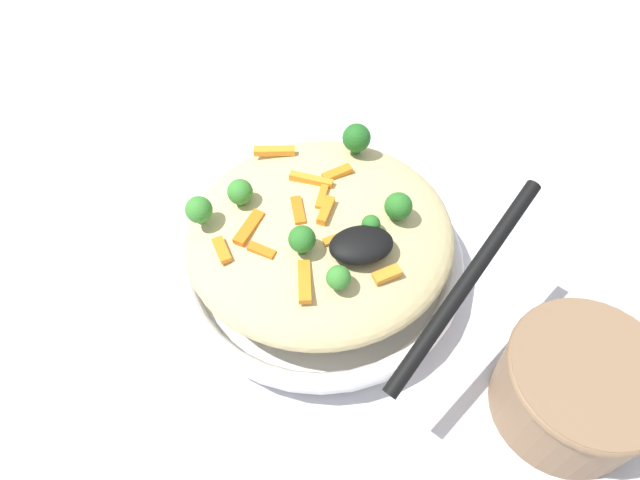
{
  "coord_description": "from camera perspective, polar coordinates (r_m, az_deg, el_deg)",
  "views": [
    {
      "loc": [
        -0.07,
        -0.32,
        0.51
      ],
      "look_at": [
        0.0,
        0.0,
        0.06
      ],
      "focal_mm": 32.77,
      "sensor_mm": 36.0,
      "label": 1
    }
  ],
  "objects": [
    {
      "name": "companion_bowl",
      "position": [
        0.55,
        23.89,
        -12.95
      ],
      "size": [
        0.13,
        0.13,
        0.08
      ],
      "color": "#8C6B4C",
      "rests_on": "ground_plane"
    },
    {
      "name": "broccoli_floret_4",
      "position": [
        0.51,
        4.99,
        1.53
      ],
      "size": [
        0.02,
        0.02,
        0.02
      ],
      "color": "#296820",
      "rests_on": "pasta_mound"
    },
    {
      "name": "ground_plane",
      "position": [
        0.61,
        0.0,
        -3.32
      ],
      "size": [
        2.4,
        2.4,
        0.0
      ],
      "primitive_type": "plane",
      "color": "silver"
    },
    {
      "name": "broccoli_floret_3",
      "position": [
        0.54,
        -7.81,
        4.64
      ],
      "size": [
        0.02,
        0.02,
        0.03
      ],
      "color": "#377928",
      "rests_on": "pasta_mound"
    },
    {
      "name": "carrot_piece_4",
      "position": [
        0.49,
        -1.53,
        -4.08
      ],
      "size": [
        0.02,
        0.04,
        0.01
      ],
      "primitive_type": "cube",
      "rotation": [
        0.0,
        0.0,
        4.55
      ],
      "color": "orange",
      "rests_on": "pasta_mound"
    },
    {
      "name": "carrot_piece_6",
      "position": [
        0.51,
        1.82,
        0.19
      ],
      "size": [
        0.03,
        0.01,
        0.01
      ],
      "primitive_type": "cube",
      "rotation": [
        0.0,
        0.0,
        0.22
      ],
      "color": "orange",
      "rests_on": "pasta_mound"
    },
    {
      "name": "carrot_piece_0",
      "position": [
        0.54,
        0.23,
        4.36
      ],
      "size": [
        0.02,
        0.03,
        0.01
      ],
      "primitive_type": "cube",
      "rotation": [
        0.0,
        0.0,
        4.28
      ],
      "color": "orange",
      "rests_on": "pasta_mound"
    },
    {
      "name": "carrot_piece_3",
      "position": [
        0.59,
        -4.48,
        8.68
      ],
      "size": [
        0.04,
        0.02,
        0.01
      ],
      "primitive_type": "cube",
      "rotation": [
        0.0,
        0.0,
        2.95
      ],
      "color": "orange",
      "rests_on": "pasta_mound"
    },
    {
      "name": "broccoli_floret_5",
      "position": [
        0.53,
        -11.73,
        2.88
      ],
      "size": [
        0.02,
        0.02,
        0.03
      ],
      "color": "#377928",
      "rests_on": "pasta_mound"
    },
    {
      "name": "broccoli_floret_1",
      "position": [
        0.48,
        1.99,
        -3.69
      ],
      "size": [
        0.02,
        0.02,
        0.03
      ],
      "color": "#377928",
      "rests_on": "pasta_mound"
    },
    {
      "name": "carrot_piece_10",
      "position": [
        0.53,
        -7.01,
        1.59
      ],
      "size": [
        0.03,
        0.04,
        0.01
      ],
      "primitive_type": "cube",
      "rotation": [
        0.0,
        0.0,
        0.91
      ],
      "color": "orange",
      "rests_on": "pasta_mound"
    },
    {
      "name": "carrot_piece_5",
      "position": [
        0.55,
        -1.06,
        5.86
      ],
      "size": [
        0.04,
        0.03,
        0.01
      ],
      "primitive_type": "cube",
      "rotation": [
        0.0,
        0.0,
        5.79
      ],
      "color": "orange",
      "rests_on": "pasta_mound"
    },
    {
      "name": "carrot_piece_11",
      "position": [
        0.5,
        6.54,
        -3.36
      ],
      "size": [
        0.03,
        0.02,
        0.01
      ],
      "primitive_type": "cube",
      "rotation": [
        0.0,
        0.0,
        3.37
      ],
      "color": "orange",
      "rests_on": "pasta_mound"
    },
    {
      "name": "carrot_piece_8",
      "position": [
        0.52,
        -9.58,
        -0.95
      ],
      "size": [
        0.02,
        0.03,
        0.01
      ],
      "primitive_type": "cube",
      "rotation": [
        0.0,
        0.0,
        4.92
      ],
      "color": "orange",
      "rests_on": "pasta_mound"
    },
    {
      "name": "carrot_piece_2",
      "position": [
        0.51,
        -5.73,
        -1.04
      ],
      "size": [
        0.03,
        0.02,
        0.01
      ],
      "primitive_type": "cube",
      "rotation": [
        0.0,
        0.0,
        5.62
      ],
      "color": "orange",
      "rests_on": "pasta_mound"
    },
    {
      "name": "serving_spoon",
      "position": [
        0.48,
        7.9,
        -2.0
      ],
      "size": [
        0.17,
        0.16,
        0.08
      ],
      "color": "black",
      "rests_on": "pasta_mound"
    },
    {
      "name": "carrot_piece_1",
      "position": [
        0.52,
        0.64,
        2.64
      ],
      "size": [
        0.02,
        0.03,
        0.01
      ],
      "primitive_type": "cube",
      "rotation": [
        0.0,
        0.0,
        1.05
      ],
      "color": "orange",
      "rests_on": "pasta_mound"
    },
    {
      "name": "carrot_piece_9",
      "position": [
        0.53,
        -2.16,
        2.86
      ],
      "size": [
        0.01,
        0.03,
        0.01
      ],
      "primitive_type": "cube",
      "rotation": [
        0.0,
        0.0,
        4.68
      ],
      "color": "orange",
      "rests_on": "pasta_mound"
    },
    {
      "name": "broccoli_floret_0",
      "position": [
        0.58,
        3.59,
        9.9
      ],
      "size": [
        0.03,
        0.03,
        0.03
      ],
      "color": "#205B1C",
      "rests_on": "pasta_mound"
    },
    {
      "name": "broccoli_floret_6",
      "position": [
        0.49,
        -1.76,
        0.05
      ],
      "size": [
        0.02,
        0.02,
        0.03
      ],
      "color": "#296820",
      "rests_on": "pasta_mound"
    },
    {
      "name": "pasta_mound",
      "position": [
        0.55,
        0.0,
        0.55
      ],
      "size": [
        0.25,
        0.24,
        0.06
      ],
      "primitive_type": "ellipsoid",
      "color": "#DBC689",
      "rests_on": "serving_bowl"
    },
    {
      "name": "carrot_piece_7",
      "position": [
        0.56,
        1.69,
        6.53
      ],
      "size": [
        0.03,
        0.02,
        0.01
      ],
      "primitive_type": "cube",
      "rotation": [
        0.0,
        0.0,
        0.3
      ],
      "color": "orange",
      "rests_on": "pasta_mound"
    },
    {
      "name": "serving_bowl",
      "position": [
        0.59,
        0.0,
        -2.13
      ],
      "size": [
        0.29,
        0.29,
        0.04
      ],
      "color": "silver",
      "rests_on": "ground_plane"
    },
    {
      "name": "broccoli_floret_2",
      "position": [
        0.53,
        7.65,
        3.25
      ],
      "size": [
        0.03,
        0.03,
        0.03
      ],
      "color": "#296820",
      "rests_on": "pasta_mound"
    }
  ]
}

